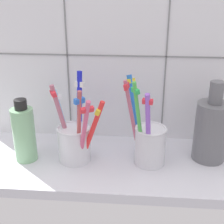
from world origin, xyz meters
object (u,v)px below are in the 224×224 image
(toothbrush_cup_left, at_px, (75,138))
(toothbrush_cup_right, at_px, (148,140))
(ceramic_vase, at_px, (211,130))
(soap_bottle, at_px, (24,133))

(toothbrush_cup_left, height_order, toothbrush_cup_right, same)
(toothbrush_cup_right, bearing_deg, ceramic_vase, 10.95)
(ceramic_vase, relative_size, soap_bottle, 1.27)
(toothbrush_cup_left, bearing_deg, toothbrush_cup_right, 0.33)
(toothbrush_cup_right, height_order, soap_bottle, toothbrush_cup_right)
(toothbrush_cup_right, bearing_deg, soap_bottle, -177.84)
(toothbrush_cup_left, xyz_separation_m, ceramic_vase, (0.27, 0.03, 0.02))
(toothbrush_cup_left, height_order, ceramic_vase, toothbrush_cup_left)
(toothbrush_cup_left, relative_size, toothbrush_cup_right, 1.00)
(toothbrush_cup_right, distance_m, soap_bottle, 0.25)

